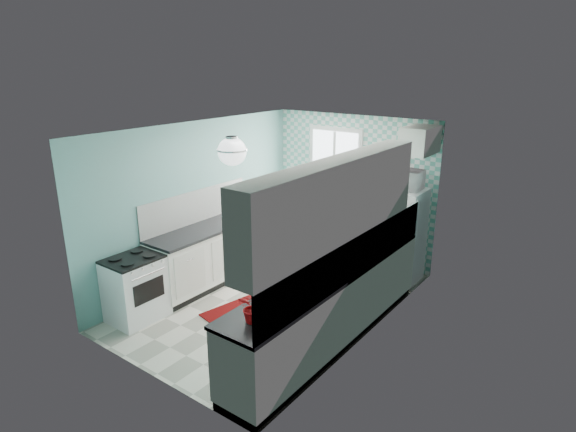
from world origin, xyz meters
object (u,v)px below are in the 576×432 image
Objects in this scene: sink at (369,249)px; fridge at (400,235)px; ceiling_light at (232,151)px; fruit_bowl at (279,303)px; stove at (136,287)px; potted_plant at (254,307)px; microwave at (404,179)px.

fridge is at bearing 92.10° from sink.
ceiling_light is at bearing -134.26° from sink.
ceiling_light is 3.22m from fridge.
fruit_bowl is at bearing -92.33° from sink.
ceiling_light is 0.40× the size of stove.
stove is 2.79× the size of potted_plant.
sink reaches higher than fruit_bowl.
stove is at bearing -149.96° from ceiling_light.
sink is 1.02× the size of microwave.
ceiling_light reaches higher than stove.
microwave is (-0.09, 3.63, 0.55)m from potted_plant.
sink is at bearing 89.90° from fruit_bowl.
potted_plant is (0.00, -0.39, 0.12)m from fruit_bowl.
stove is at bearing -122.08° from fridge.
fruit_bowl is 0.84× the size of potted_plant.
fridge is 5.74× the size of fruit_bowl.
fruit_bowl reaches higher than stove.
sink is 2.13× the size of fruit_bowl.
ceiling_light is at bearing 30.56° from stove.
ceiling_light reaches higher than microwave.
potted_plant is at bearing 88.29° from microwave.
fridge reaches higher than stove.
microwave is at bearing 55.28° from stove.
sink reaches higher than potted_plant.
fridge is at bearing 91.60° from fruit_bowl.
fruit_bowl is (1.20, -0.66, -1.35)m from ceiling_light.
fruit_bowl is 3.31m from microwave.
potted_plant reaches higher than stove.
fruit_bowl is 0.41m from potted_plant.
fridge is at bearing 66.69° from ceiling_light.
potted_plant reaches higher than fruit_bowl.
fridge is at bearing 55.28° from stove.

